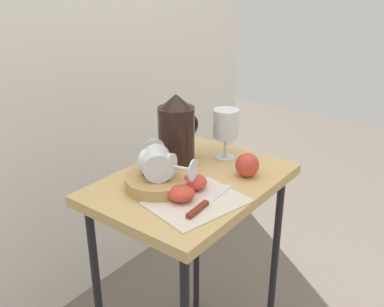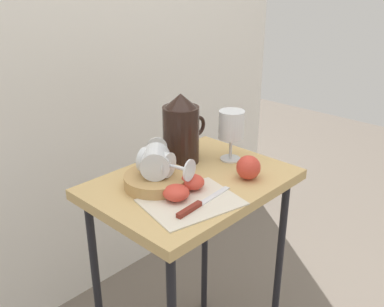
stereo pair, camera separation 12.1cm
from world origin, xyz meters
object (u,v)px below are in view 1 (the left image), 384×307
apple_half_left (181,193)px  apple_half_right (194,182)px  basket_tray (158,182)px  wine_glass_tipped_far (159,164)px  apple_whole (247,165)px  knife (204,205)px  table (192,205)px  wine_glass_tipped_near (157,163)px  wine_glass_upright (226,126)px  pitcher (177,135)px

apple_half_left → apple_half_right: size_ratio=1.00×
basket_tray → wine_glass_tipped_far: 0.05m
apple_whole → knife: 0.23m
table → wine_glass_tipped_far: size_ratio=4.55×
apple_half_right → apple_whole: apple_whole is taller
wine_glass_tipped_near → table: bearing=-24.6°
apple_whole → knife: size_ratio=0.34×
table → wine_glass_tipped_near: wine_glass_tipped_near is taller
wine_glass_upright → knife: wine_glass_upright is taller
apple_whole → apple_half_right: bearing=156.4°
table → apple_whole: bearing=-44.7°
table → wine_glass_tipped_near: (-0.10, 0.04, 0.16)m
basket_tray → pitcher: pitcher is taller
basket_tray → apple_whole: apple_whole is taller
basket_tray → knife: size_ratio=0.86×
pitcher → wine_glass_upright: bearing=-42.8°
table → basket_tray: 0.15m
table → knife: (-0.11, -0.12, 0.09)m
table → wine_glass_tipped_near: size_ratio=4.73×
wine_glass_upright → wine_glass_tipped_far: 0.28m
wine_glass_upright → apple_half_left: (-0.30, -0.07, -0.08)m
wine_glass_upright → wine_glass_tipped_far: bearing=173.6°
basket_tray → apple_whole: size_ratio=2.54×
table → wine_glass_upright: wine_glass_upright is taller
apple_half_left → apple_whole: size_ratio=1.00×
pitcher → apple_half_left: bearing=-138.2°
table → basket_tray: (-0.10, 0.04, 0.10)m
basket_tray → wine_glass_tipped_near: size_ratio=1.14×
wine_glass_tipped_far → apple_half_left: wine_glass_tipped_far is taller
wine_glass_tipped_far → apple_whole: 0.26m
wine_glass_tipped_near → apple_whole: size_ratio=2.22×
basket_tray → apple_half_left: size_ratio=2.54×
apple_half_left → knife: size_ratio=0.34×
table → wine_glass_upright: 0.27m
apple_whole → table: bearing=135.3°
pitcher → apple_whole: (0.04, -0.23, -0.05)m
basket_tray → apple_whole: 0.26m
wine_glass_upright → table: bearing=-177.2°
table → apple_whole: size_ratio=10.52×
apple_half_left → table: bearing=25.4°
knife → table: bearing=47.9°
apple_half_right → wine_glass_upright: bearing=12.6°
table → apple_half_left: size_ratio=10.52×
wine_glass_tipped_far → knife: bearing=-96.1°
apple_half_left → apple_whole: 0.24m
table → apple_half_right: apple_half_right is taller
apple_half_right → apple_whole: bearing=-23.6°
apple_whole → knife: apple_whole is taller
wine_glass_tipped_near → wine_glass_upright: bearing=-7.2°
pitcher → apple_half_right: pitcher is taller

